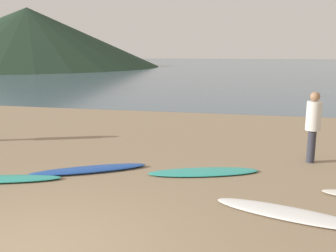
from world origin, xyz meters
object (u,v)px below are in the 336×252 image
object	(u,v)px
surfboard_5	(204,172)
person_0	(313,121)
surfboard_6	(289,213)
surfboard_4	(89,169)

from	to	relation	value
surfboard_5	person_0	xyz separation A→B (m)	(2.36, 1.35, 0.95)
person_0	surfboard_6	bearing A→B (deg)	-124.85
surfboard_4	surfboard_5	bearing A→B (deg)	-19.22
surfboard_6	person_0	distance (m)	3.35
surfboard_6	person_0	world-z (taller)	person_0
surfboard_4	surfboard_5	size ratio (longest dim) A/B	1.05
surfboard_5	surfboard_6	world-z (taller)	surfboard_6
person_0	surfboard_5	bearing A→B (deg)	-171.19
surfboard_4	person_0	distance (m)	5.21
surfboard_4	surfboard_6	distance (m)	4.26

